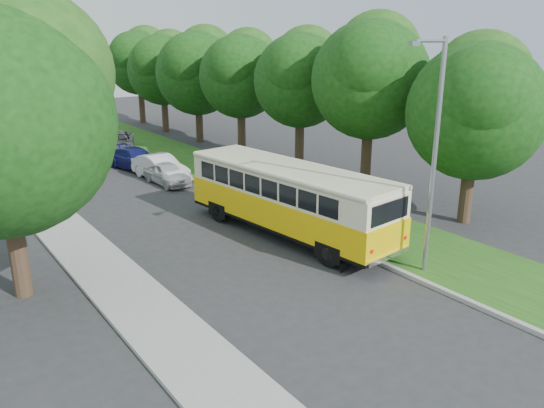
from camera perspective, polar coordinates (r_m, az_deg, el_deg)
ground at (r=18.41m, az=1.30°, el=-8.10°), size 120.00×120.00×0.00m
curb at (r=24.09m, az=0.94°, el=-1.60°), size 0.20×70.00×0.15m
grass_verge at (r=25.50m, az=5.17°, el=-0.61°), size 4.50×70.00×0.13m
sidewalk at (r=20.53m, az=-18.29°, el=-6.06°), size 2.20×70.00×0.12m
treeline at (r=33.95m, az=-13.31°, el=13.60°), size 24.27×41.91×9.46m
lamppost_near at (r=18.21m, az=16.96°, el=5.38°), size 1.71×0.16×8.00m
lamppost_far at (r=29.94m, az=-25.56°, el=8.43°), size 1.71×0.16×7.50m
warning_sign at (r=26.53m, az=-22.76°, el=2.50°), size 0.56×0.10×2.50m
vintage_bus at (r=21.89m, az=1.79°, el=0.38°), size 3.68×10.44×3.04m
car_silver at (r=30.57m, az=-11.24°, el=3.28°), size 1.62×3.76×1.26m
car_white at (r=31.65m, az=-11.92°, el=3.88°), size 2.00×4.48×1.43m
car_blue at (r=34.51m, az=-14.45°, el=4.73°), size 2.81×4.87×1.33m
car_grey at (r=39.65m, az=-16.47°, el=6.31°), size 4.38×6.04×1.53m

